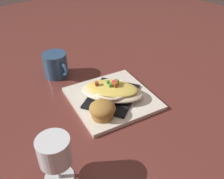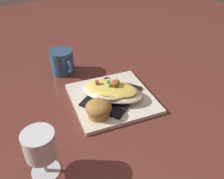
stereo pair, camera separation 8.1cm
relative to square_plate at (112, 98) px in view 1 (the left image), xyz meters
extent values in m
plane|color=brown|center=(0.00, 0.00, -0.01)|extent=(2.60, 2.60, 0.00)
cube|color=white|center=(0.00, 0.00, 0.00)|extent=(0.31, 0.31, 0.01)
cube|color=black|center=(0.00, 0.00, 0.01)|extent=(0.22, 0.23, 0.01)
ellipsoid|color=beige|center=(0.00, 0.00, 0.03)|extent=(0.24, 0.22, 0.03)
torus|color=beige|center=(0.00, 0.00, 0.04)|extent=(0.17, 0.17, 0.01)
ellipsoid|color=#E9CF57|center=(0.00, 0.00, 0.04)|extent=(0.19, 0.18, 0.02)
cube|color=#479A40|center=(-0.02, 0.00, 0.06)|extent=(0.01, 0.01, 0.01)
cube|color=#4A9B41|center=(0.00, -0.01, 0.06)|extent=(0.01, 0.01, 0.01)
cube|color=#B55327|center=(0.01, 0.01, 0.06)|extent=(0.02, 0.02, 0.01)
cube|color=#AF4D32|center=(-0.04, -0.03, 0.06)|extent=(0.02, 0.02, 0.01)
cube|color=#4BA046|center=(0.00, 0.02, 0.06)|extent=(0.02, 0.02, 0.01)
cube|color=#D8423C|center=(0.00, 0.01, 0.06)|extent=(0.02, 0.02, 0.01)
cylinder|color=#A77237|center=(0.06, -0.09, 0.02)|extent=(0.07, 0.07, 0.02)
ellipsoid|color=#A47634|center=(0.06, -0.09, 0.04)|extent=(0.08, 0.08, 0.04)
ellipsoid|color=#4C0F23|center=(0.06, -0.09, 0.05)|extent=(0.03, 0.03, 0.01)
cylinder|color=navy|center=(-0.26, -0.06, 0.04)|extent=(0.09, 0.09, 0.09)
torus|color=navy|center=(-0.21, -0.05, 0.04)|extent=(0.05, 0.02, 0.05)
cylinder|color=#4C2D14|center=(-0.26, -0.06, 0.02)|extent=(0.08, 0.08, 0.05)
cylinder|color=white|center=(0.14, -0.29, 0.00)|extent=(0.07, 0.07, 0.00)
cylinder|color=white|center=(0.14, -0.29, 0.03)|extent=(0.01, 0.01, 0.06)
cylinder|color=white|center=(0.14, -0.29, 0.09)|extent=(0.08, 0.08, 0.07)
cylinder|color=silver|center=(0.14, -0.29, 0.07)|extent=(0.06, 0.06, 0.03)
camera|label=1|loc=(0.49, -0.43, 0.50)|focal=39.23mm
camera|label=2|loc=(0.54, -0.37, 0.50)|focal=39.23mm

